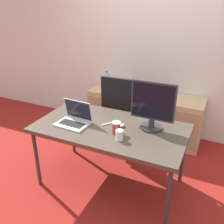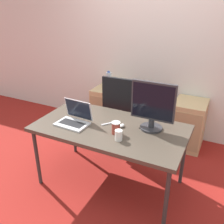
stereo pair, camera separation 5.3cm
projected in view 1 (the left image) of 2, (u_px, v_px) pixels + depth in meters
name	position (u px, v px, depth m)	size (l,w,h in m)	color
ground_plane	(110.00, 182.00, 2.91)	(14.00, 14.00, 0.00)	maroon
wall_back	(154.00, 48.00, 3.58)	(10.00, 0.05, 2.60)	silver
desk	(110.00, 131.00, 2.62)	(1.57, 0.84, 0.74)	#473D33
office_chair	(123.00, 122.00, 3.42)	(0.56, 0.57, 1.08)	#232326
cabinet_left	(107.00, 108.00, 3.99)	(0.42, 0.49, 0.68)	tan
cabinet_right	(187.00, 124.00, 3.51)	(0.42, 0.49, 0.68)	tan
water_bottle	(107.00, 80.00, 3.80)	(0.08, 0.08, 0.27)	silver
laptop_center	(74.00, 119.00, 2.64)	(0.35, 0.28, 0.24)	silver
monitor	(153.00, 106.00, 2.46)	(0.44, 0.23, 0.50)	#2D2D33
mouse	(122.00, 125.00, 2.58)	(0.05, 0.07, 0.03)	silver
coffee_cup_white	(119.00, 135.00, 2.33)	(0.07, 0.07, 0.10)	white
coffee_cup_brown	(116.00, 128.00, 2.44)	(0.09, 0.09, 0.12)	maroon
scissors	(110.00, 123.00, 2.65)	(0.13, 0.15, 0.01)	#B2B2B7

